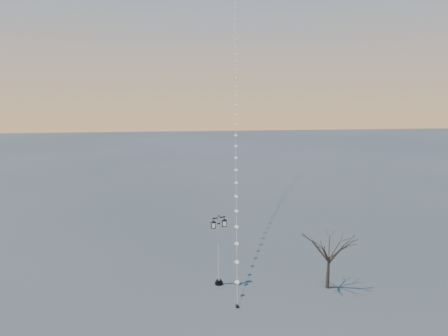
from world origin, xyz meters
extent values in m
plane|color=#454646|center=(0.00, 0.00, 0.00)|extent=(300.00, 300.00, 0.00)
cylinder|color=black|center=(-0.50, 2.78, 0.09)|extent=(0.61, 0.61, 0.17)
cylinder|color=black|center=(-0.50, 2.78, 0.25)|extent=(0.43, 0.43, 0.15)
cylinder|color=silver|center=(-0.50, 2.78, 2.87)|extent=(0.14, 0.14, 5.09)
cylinder|color=black|center=(-0.50, 2.78, 4.81)|extent=(0.22, 0.22, 0.06)
cube|color=black|center=(-0.50, 2.78, 5.25)|extent=(0.99, 0.41, 0.06)
sphere|color=black|center=(-0.50, 2.78, 5.38)|extent=(0.15, 0.15, 0.15)
pyramid|color=black|center=(-0.93, 2.63, 5.09)|extent=(0.48, 0.48, 0.15)
cube|color=beige|center=(-0.93, 2.63, 4.75)|extent=(0.28, 0.28, 0.37)
cube|color=black|center=(-0.93, 2.63, 4.54)|extent=(0.32, 0.32, 0.04)
pyramid|color=black|center=(-0.07, 2.94, 5.09)|extent=(0.48, 0.48, 0.15)
cube|color=beige|center=(-0.07, 2.94, 4.75)|extent=(0.28, 0.28, 0.37)
cube|color=black|center=(-0.07, 2.94, 4.54)|extent=(0.32, 0.32, 0.04)
cone|color=#392D23|center=(7.43, 1.07, 1.23)|extent=(0.29, 0.29, 2.47)
cylinder|color=black|center=(0.29, -0.78, 0.11)|extent=(0.22, 0.22, 0.22)
cylinder|color=black|center=(0.29, -0.78, 0.14)|extent=(0.03, 0.03, 0.27)
cone|color=#E65321|center=(4.06, 22.68, 15.63)|extent=(0.09, 0.09, 0.30)
cylinder|color=white|center=(0.29, -0.78, 0.65)|extent=(0.02, 0.02, 0.87)
camera|label=1|loc=(-4.00, -25.02, 13.85)|focal=31.66mm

